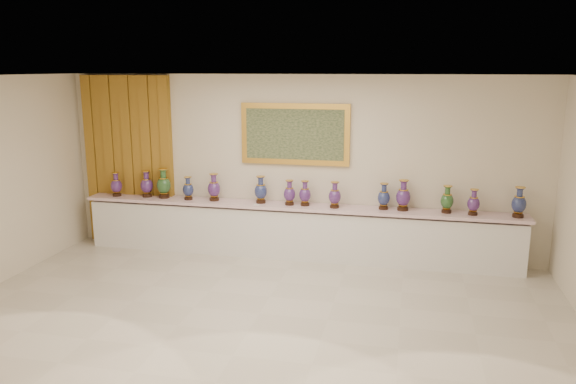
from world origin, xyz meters
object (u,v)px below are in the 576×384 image
(counter, at_px, (295,232))
(vase_2, at_px, (164,185))
(vase_0, at_px, (116,185))
(vase_1, at_px, (147,185))

(counter, relative_size, vase_2, 14.20)
(vase_2, bearing_deg, counter, 0.01)
(vase_0, bearing_deg, counter, 0.88)
(vase_0, xyz_separation_m, vase_2, (0.87, 0.05, 0.04))
(vase_1, relative_size, vase_2, 0.89)
(counter, xyz_separation_m, vase_1, (-2.64, 0.01, 0.67))
(counter, height_order, vase_1, vase_1)
(vase_1, height_order, vase_2, vase_2)
(vase_0, distance_m, vase_2, 0.87)
(vase_0, bearing_deg, vase_2, 3.20)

